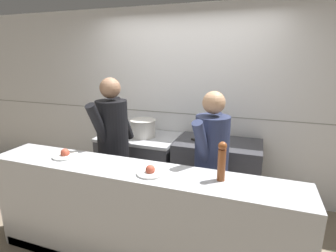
# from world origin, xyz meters

# --- Properties ---
(ground_plane) EXTENTS (14.00, 14.00, 0.00)m
(ground_plane) POSITION_xyz_m (0.00, 0.00, 0.00)
(ground_plane) COLOR #7F705B
(wall_back_tiled) EXTENTS (8.00, 0.06, 2.60)m
(wall_back_tiled) POSITION_xyz_m (0.00, 1.44, 1.30)
(wall_back_tiled) COLOR white
(wall_back_tiled) RESTS_ON ground_plane
(oven_range) EXTENTS (1.06, 0.71, 0.87)m
(oven_range) POSITION_xyz_m (-0.54, 1.04, 0.44)
(oven_range) COLOR #38383D
(oven_range) RESTS_ON ground_plane
(prep_counter) EXTENTS (1.06, 0.65, 0.90)m
(prep_counter) POSITION_xyz_m (0.55, 1.04, 0.45)
(prep_counter) COLOR #38383D
(prep_counter) RESTS_ON ground_plane
(pass_counter) EXTENTS (2.89, 0.45, 0.99)m
(pass_counter) POSITION_xyz_m (0.01, -0.21, 0.49)
(pass_counter) COLOR #B7BABF
(pass_counter) RESTS_ON ground_plane
(stock_pot) EXTENTS (0.35, 0.35, 0.24)m
(stock_pot) POSITION_xyz_m (-0.47, 1.02, 1.00)
(stock_pot) COLOR beige
(stock_pot) RESTS_ON oven_range
(chefs_knife) EXTENTS (0.31, 0.19, 0.02)m
(chefs_knife) POSITION_xyz_m (0.33, 0.95, 0.91)
(chefs_knife) COLOR #B7BABF
(chefs_knife) RESTS_ON prep_counter
(plated_dish_main) EXTENTS (0.24, 0.24, 0.08)m
(plated_dish_main) POSITION_xyz_m (-0.76, -0.17, 1.01)
(plated_dish_main) COLOR white
(plated_dish_main) RESTS_ON pass_counter
(plated_dish_appetiser) EXTENTS (0.23, 0.23, 0.08)m
(plated_dish_appetiser) POSITION_xyz_m (0.18, -0.25, 1.01)
(plated_dish_appetiser) COLOR white
(plated_dish_appetiser) RESTS_ON pass_counter
(pepper_mill) EXTENTS (0.07, 0.07, 0.32)m
(pepper_mill) POSITION_xyz_m (0.75, -0.16, 1.16)
(pepper_mill) COLOR brown
(pepper_mill) RESTS_ON pass_counter
(chef_head_cook) EXTENTS (0.39, 0.76, 1.72)m
(chef_head_cook) POSITION_xyz_m (-0.55, 0.38, 0.96)
(chef_head_cook) COLOR black
(chef_head_cook) RESTS_ON ground_plane
(chef_sous) EXTENTS (0.41, 0.71, 1.63)m
(chef_sous) POSITION_xyz_m (0.59, 0.32, 0.91)
(chef_sous) COLOR black
(chef_sous) RESTS_ON ground_plane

